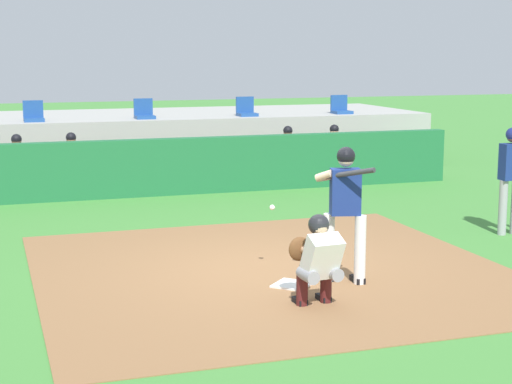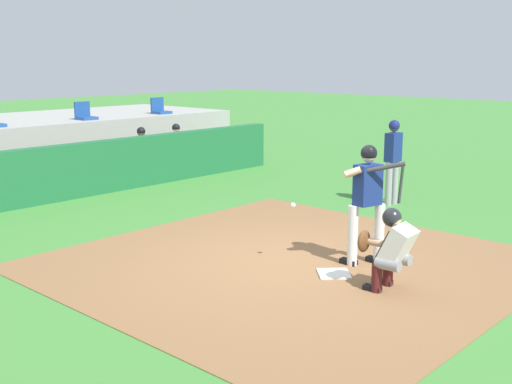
# 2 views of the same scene
# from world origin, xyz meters

# --- Properties ---
(ground_plane) EXTENTS (80.00, 80.00, 0.00)m
(ground_plane) POSITION_xyz_m (0.00, 0.00, 0.00)
(ground_plane) COLOR #428438
(dirt_infield) EXTENTS (6.40, 6.40, 0.01)m
(dirt_infield) POSITION_xyz_m (0.00, 0.00, 0.01)
(dirt_infield) COLOR olive
(dirt_infield) RESTS_ON ground
(home_plate) EXTENTS (0.62, 0.62, 0.02)m
(home_plate) POSITION_xyz_m (0.00, -0.80, 0.02)
(home_plate) COLOR white
(home_plate) RESTS_ON dirt_infield
(batter_at_plate) EXTENTS (0.62, 0.84, 1.80)m
(batter_at_plate) POSITION_xyz_m (0.69, -0.86, 1.04)
(batter_at_plate) COLOR silver
(batter_at_plate) RESTS_ON ground
(catcher_crouched) EXTENTS (0.51, 2.02, 1.13)m
(catcher_crouched) POSITION_xyz_m (-0.02, -1.69, 0.61)
(catcher_crouched) COLOR gray
(catcher_crouched) RESTS_ON ground
(on_deck_batter) EXTENTS (0.58, 0.23, 1.79)m
(on_deck_batter) POSITION_xyz_m (4.52, 0.96, 1.02)
(on_deck_batter) COLOR #99999E
(on_deck_batter) RESTS_ON ground
(dugout_wall) EXTENTS (13.00, 0.30, 1.20)m
(dugout_wall) POSITION_xyz_m (0.00, 6.50, 0.60)
(dugout_wall) COLOR #1E6638
(dugout_wall) RESTS_ON ground
(dugout_bench) EXTENTS (11.80, 0.44, 0.45)m
(dugout_bench) POSITION_xyz_m (0.00, 7.50, 0.23)
(dugout_bench) COLOR olive
(dugout_bench) RESTS_ON ground
(dugout_player_2) EXTENTS (0.49, 0.70, 1.30)m
(dugout_player_2) POSITION_xyz_m (3.01, 7.34, 0.67)
(dugout_player_2) COLOR #939399
(dugout_player_2) RESTS_ON ground
(dugout_player_3) EXTENTS (0.49, 0.70, 1.30)m
(dugout_player_3) POSITION_xyz_m (4.19, 7.34, 0.67)
(dugout_player_3) COLOR #939399
(dugout_player_3) RESTS_ON ground
(stadium_seat_3) EXTENTS (0.46, 0.46, 0.48)m
(stadium_seat_3) POSITION_xyz_m (2.60, 9.38, 1.53)
(stadium_seat_3) COLOR #1E478C
(stadium_seat_3) RESTS_ON stands_platform
(stadium_seat_4) EXTENTS (0.46, 0.46, 0.48)m
(stadium_seat_4) POSITION_xyz_m (5.20, 9.38, 1.53)
(stadium_seat_4) COLOR #1E478C
(stadium_seat_4) RESTS_ON stands_platform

